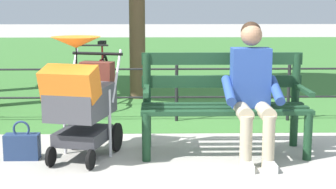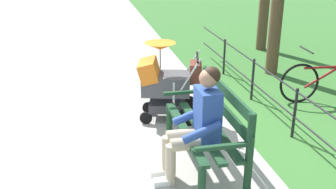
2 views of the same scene
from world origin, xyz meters
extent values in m
plane|color=#ADA89E|center=(0.00, 0.00, 0.00)|extent=(60.00, 60.00, 0.00)
cube|color=#193D23|center=(-0.41, -0.18, 0.45)|extent=(1.60, 0.10, 0.04)
cube|color=#193D23|center=(-0.41, 0.00, 0.45)|extent=(1.60, 0.10, 0.04)
cube|color=#193D23|center=(-0.41, 0.18, 0.45)|extent=(1.60, 0.10, 0.04)
cube|color=#193D23|center=(-0.41, -0.28, 0.67)|extent=(1.60, 0.04, 0.12)
cube|color=#193D23|center=(-0.41, -0.28, 0.90)|extent=(1.60, 0.04, 0.12)
cylinder|color=#193D23|center=(-1.16, 0.20, 0.23)|extent=(0.08, 0.08, 0.45)
cylinder|color=#193D23|center=(-1.16, -0.28, 0.47)|extent=(0.08, 0.08, 0.95)
cube|color=#193D23|center=(-1.16, 0.00, 0.63)|extent=(0.05, 0.56, 0.04)
cylinder|color=#193D23|center=(0.34, 0.20, 0.23)|extent=(0.08, 0.08, 0.45)
cylinder|color=#193D23|center=(0.34, -0.28, 0.47)|extent=(0.08, 0.08, 0.95)
cube|color=#193D23|center=(0.34, 0.00, 0.63)|extent=(0.05, 0.56, 0.04)
cylinder|color=tan|center=(-0.74, 0.22, 0.47)|extent=(0.14, 0.40, 0.14)
cylinder|color=tan|center=(-0.54, 0.22, 0.47)|extent=(0.14, 0.40, 0.14)
cylinder|color=tan|center=(-0.74, 0.42, 0.24)|extent=(0.11, 0.11, 0.47)
cylinder|color=tan|center=(-0.54, 0.42, 0.24)|extent=(0.11, 0.11, 0.47)
cube|color=silver|center=(-0.74, 0.50, 0.04)|extent=(0.10, 0.22, 0.07)
cube|color=silver|center=(-0.54, 0.50, 0.04)|extent=(0.10, 0.22, 0.07)
cube|color=#284793|center=(-0.64, 0.00, 0.75)|extent=(0.36, 0.22, 0.56)
cylinder|color=#284793|center=(-0.86, 0.12, 0.65)|extent=(0.09, 0.43, 0.23)
cylinder|color=#284793|center=(-0.42, 0.12, 0.65)|extent=(0.09, 0.43, 0.23)
sphere|color=#A37556|center=(-0.64, 0.00, 1.15)|extent=(0.20, 0.20, 0.20)
sphere|color=black|center=(-0.64, -0.03, 1.18)|extent=(0.19, 0.19, 0.19)
cylinder|color=black|center=(0.64, -0.13, 0.14)|extent=(0.10, 0.28, 0.28)
cylinder|color=black|center=(1.08, -0.25, 0.14)|extent=(0.10, 0.28, 0.28)
cylinder|color=black|center=(0.83, 0.44, 0.09)|extent=(0.07, 0.18, 0.18)
cylinder|color=black|center=(1.19, 0.35, 0.09)|extent=(0.07, 0.18, 0.18)
cube|color=#38383D|center=(0.93, 0.10, 0.22)|extent=(0.54, 0.61, 0.12)
cylinder|color=silver|center=(0.69, 0.06, 0.33)|extent=(0.03, 0.03, 0.65)
cylinder|color=silver|center=(1.13, -0.05, 0.33)|extent=(0.03, 0.03, 0.65)
cube|color=#47474C|center=(0.94, 0.12, 0.55)|extent=(0.62, 0.77, 0.28)
cube|color=orange|center=(1.00, 0.35, 0.75)|extent=(0.54, 0.41, 0.33)
cylinder|color=black|center=(0.83, -0.30, 0.95)|extent=(0.51, 0.16, 0.03)
cylinder|color=silver|center=(0.63, -0.15, 0.75)|extent=(0.10, 0.29, 0.49)
cylinder|color=silver|center=(1.08, -0.26, 0.75)|extent=(0.10, 0.29, 0.49)
cone|color=orange|center=(0.96, 0.20, 1.10)|extent=(0.54, 0.54, 0.10)
cylinder|color=black|center=(0.96, 0.20, 0.92)|extent=(0.01, 0.01, 0.30)
cube|color=brown|center=(0.83, -0.28, 0.73)|extent=(0.35, 0.23, 0.28)
cube|color=navy|center=(1.51, 0.12, 0.12)|extent=(0.32, 0.14, 0.24)
torus|color=navy|center=(1.51, 0.12, 0.29)|extent=(0.16, 0.02, 0.16)
cylinder|color=black|center=(0.00, -1.41, 0.35)|extent=(0.04, 0.04, 0.70)
cylinder|color=black|center=(1.38, -1.41, 0.35)|extent=(0.04, 0.04, 0.70)
cylinder|color=black|center=(2.76, -1.41, 0.35)|extent=(0.04, 0.04, 0.70)
cylinder|color=black|center=(0.00, -1.41, 0.65)|extent=(8.29, 0.02, 0.02)
cylinder|color=black|center=(0.00, -1.41, 0.30)|extent=(8.29, 0.02, 0.02)
torus|color=black|center=(1.12, -2.10, 0.33)|extent=(0.08, 0.66, 0.66)
cylinder|color=maroon|center=(1.09, -2.60, 0.58)|extent=(0.10, 0.90, 0.04)
cylinder|color=maroon|center=(1.09, -2.50, 0.43)|extent=(0.08, 0.63, 0.38)
cylinder|color=black|center=(1.11, -2.15, 0.88)|extent=(0.44, 0.05, 0.02)
camera|label=1|loc=(0.24, 4.78, 1.45)|focal=54.84mm
camera|label=2|loc=(-4.39, 1.22, 2.49)|focal=43.07mm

